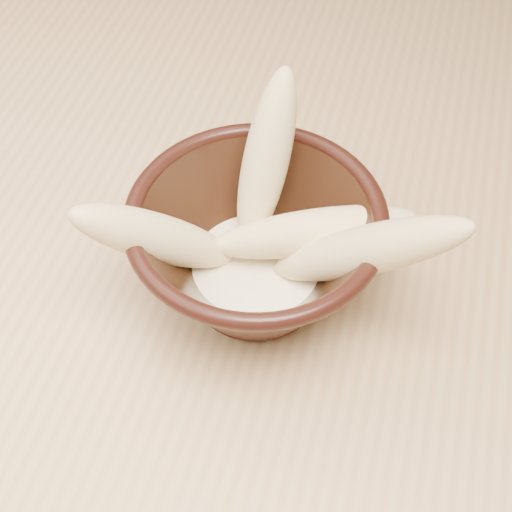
{
  "coord_description": "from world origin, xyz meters",
  "views": [
    {
      "loc": [
        0.03,
        -0.44,
        1.2
      ],
      "look_at": [
        -0.05,
        -0.14,
        0.8
      ],
      "focal_mm": 50.0,
      "sensor_mm": 36.0,
      "label": 1
    }
  ],
  "objects": [
    {
      "name": "banana_across",
      "position": [
        -0.01,
        -0.12,
        0.82
      ],
      "size": [
        0.15,
        0.07,
        0.06
      ],
      "primitive_type": "ellipsoid",
      "rotation": [
        1.38,
        0.0,
        1.86
      ],
      "color": "#EBCB8B",
      "rests_on": "bowl"
    },
    {
      "name": "banana_left",
      "position": [
        -0.11,
        -0.16,
        0.83
      ],
      "size": [
        0.12,
        0.1,
        0.11
      ],
      "primitive_type": "ellipsoid",
      "rotation": [
        0.85,
        0.0,
        -0.96
      ],
      "color": "#EBCB8B",
      "rests_on": "bowl"
    },
    {
      "name": "milk_puddle",
      "position": [
        -0.05,
        -0.14,
        0.78
      ],
      "size": [
        0.1,
        0.1,
        0.01
      ],
      "primitive_type": "cylinder",
      "color": "#FAEBC9",
      "rests_on": "bowl"
    },
    {
      "name": "banana_upright",
      "position": [
        -0.06,
        -0.09,
        0.85
      ],
      "size": [
        0.05,
        0.1,
        0.13
      ],
      "primitive_type": "ellipsoid",
      "rotation": [
        0.5,
        0.0,
        2.97
      ],
      "color": "#EBCB8B",
      "rests_on": "bowl"
    },
    {
      "name": "banana_right",
      "position": [
        0.02,
        -0.15,
        0.84
      ],
      "size": [
        0.14,
        0.05,
        0.13
      ],
      "primitive_type": "ellipsoid",
      "rotation": [
        0.87,
        0.0,
        1.46
      ],
      "color": "#EBCB8B",
      "rests_on": "bowl"
    },
    {
      "name": "table",
      "position": [
        0.0,
        0.0,
        0.67
      ],
      "size": [
        1.2,
        0.8,
        0.75
      ],
      "color": "tan",
      "rests_on": "ground"
    },
    {
      "name": "bowl",
      "position": [
        -0.05,
        -0.14,
        0.81
      ],
      "size": [
        0.18,
        0.18,
        0.1
      ],
      "rotation": [
        0.0,
        0.0,
        -0.04
      ],
      "color": "black",
      "rests_on": "table"
    }
  ]
}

